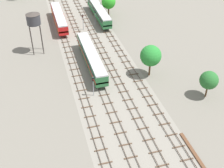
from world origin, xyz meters
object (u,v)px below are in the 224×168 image
object	(u,v)px
signal_post_near	(83,20)
signal_post_nearest	(93,84)
diesel_railcar_far_left_near	(59,18)
water_tower	(33,19)
signal_post_mid	(95,15)
passenger_coach_centre_mid	(99,11)
passenger_coach_left_nearest	(91,57)

from	to	relation	value
signal_post_near	signal_post_nearest	bearing A→B (deg)	-97.53
diesel_railcar_far_left_near	signal_post_near	distance (m)	8.44
water_tower	signal_post_mid	bearing A→B (deg)	35.53
water_tower	signal_post_near	bearing A→B (deg)	36.03
water_tower	signal_post_nearest	xyz separation A→B (m)	(9.98, -22.95, -6.24)
water_tower	signal_post_near	size ratio (longest dim) A/B	2.23
signal_post_nearest	signal_post_mid	distance (m)	37.44
signal_post_nearest	signal_post_mid	bearing A→B (deg)	76.35
water_tower	signal_post_mid	xyz separation A→B (m)	(18.82, 13.44, -6.23)
water_tower	diesel_railcar_far_left_near	bearing A→B (deg)	63.61
signal_post_near	signal_post_mid	world-z (taller)	signal_post_near
diesel_railcar_far_left_near	water_tower	xyz separation A→B (m)	(-7.77, -15.66, 6.73)
passenger_coach_centre_mid	water_tower	xyz separation A→B (m)	(-21.03, -17.46, 6.71)
diesel_railcar_far_left_near	water_tower	world-z (taller)	water_tower
signal_post_nearest	signal_post_near	size ratio (longest dim) A/B	0.96
signal_post_near	signal_post_mid	distance (m)	5.32
diesel_railcar_far_left_near	signal_post_mid	xyz separation A→B (m)	(11.05, -2.22, 0.49)
passenger_coach_centre_mid	signal_post_mid	size ratio (longest dim) A/B	4.57
water_tower	signal_post_nearest	bearing A→B (deg)	-66.49
water_tower	signal_post_near	world-z (taller)	water_tower
diesel_railcar_far_left_near	signal_post_near	bearing A→B (deg)	-38.06
signal_post_near	signal_post_mid	size ratio (longest dim) A/B	1.04
water_tower	signal_post_mid	world-z (taller)	water_tower
passenger_coach_left_nearest	signal_post_near	xyz separation A→B (m)	(2.21, 21.44, 0.58)
signal_post_near	passenger_coach_centre_mid	bearing A→B (deg)	46.51
passenger_coach_left_nearest	signal_post_nearest	size ratio (longest dim) A/B	4.58
passenger_coach_centre_mid	water_tower	distance (m)	28.14
diesel_railcar_far_left_near	signal_post_mid	bearing A→B (deg)	-11.38
passenger_coach_left_nearest	diesel_railcar_far_left_near	world-z (taller)	same
passenger_coach_centre_mid	passenger_coach_left_nearest	bearing A→B (deg)	-107.27
signal_post_nearest	signal_post_near	xyz separation A→B (m)	(4.42, 33.42, 0.11)
signal_post_nearest	signal_post_mid	size ratio (longest dim) A/B	1.00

